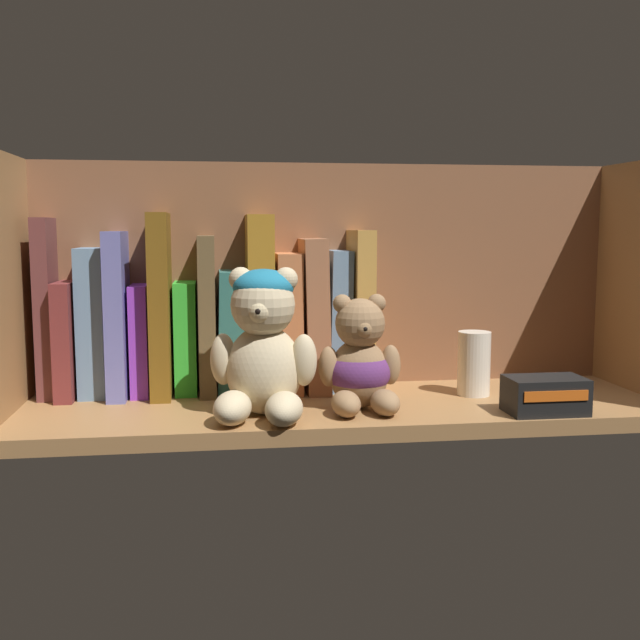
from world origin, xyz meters
TOP-DOWN VIEW (x-y plane):
  - shelf_board at (0.00, 0.00)cm, footprint 82.68×24.67cm
  - shelf_back_panel at (0.00, 12.94)cm, footprint 85.08×1.20cm
  - shelf_side_panel_left at (-42.14, 0.00)cm, footprint 1.60×27.07cm
  - book_0 at (-38.80, 10.13)cm, footprint 2.08×9.29cm
  - book_1 at (-36.20, 10.13)cm, footprint 2.35×12.98cm
  - book_2 at (-32.86, 10.13)cm, footprint 3.57×9.63cm
  - book_3 at (-29.45, 10.13)cm, footprint 2.49×14.13cm
  - book_4 at (-26.63, 10.13)cm, footprint 2.36×10.43cm
  - book_5 at (-23.74, 10.13)cm, footprint 2.65×14.91cm
  - book_6 at (-20.55, 10.13)cm, footprint 2.96×9.33cm
  - book_7 at (-17.56, 10.13)cm, footprint 2.25×12.85cm
  - book_8 at (-14.27, 10.13)cm, footprint 3.97×11.03cm
  - book_9 at (-10.32, 10.13)cm, footprint 3.58×12.23cm
  - book_10 at (-6.43, 10.13)cm, footprint 3.42×12.60cm
  - book_11 at (-2.75, 10.13)cm, footprint 3.71×13.67cm
  - book_12 at (0.64, 10.13)cm, footprint 3.23×10.84cm
  - book_13 at (3.76, 10.13)cm, footprint 2.60×13.29cm
  - teddy_bear_larger at (-10.81, -5.19)cm, footprint 13.52×14.04cm
  - teddy_bear_smaller at (1.48, -3.47)cm, footprint 10.51×10.91cm
  - pillar_candle at (18.44, 2.11)cm, footprint 4.43×4.43cm
  - small_product_box at (23.72, -8.92)cm, footprint 9.50×6.01cm

SIDE VIEW (x-z plane):
  - shelf_board at x=0.00cm, z-range 0.00..2.00cm
  - small_product_box at x=23.72cm, z-range 2.00..6.50cm
  - pillar_candle at x=18.44cm, z-range 2.00..10.75cm
  - teddy_bear_smaller at x=1.48cm, z-range 0.44..14.98cm
  - book_4 at x=-26.63cm, z-range 2.00..17.09cm
  - book_6 at x=-20.55cm, z-range 2.00..17.41cm
  - book_1 at x=-36.20cm, z-range 2.00..17.66cm
  - book_8 at x=-14.27cm, z-range 1.96..18.94cm
  - teddy_bear_larger at x=-10.81cm, z-range 1.54..19.61cm
  - book_10 at x=-6.43cm, z-range 2.00..21.31cm
  - book_12 at x=0.64cm, z-range 1.97..21.67cm
  - book_2 at x=-32.86cm, z-range 2.00..22.11cm
  - book_11 at x=-2.75cm, z-range 1.96..23.34cm
  - book_7 at x=-17.56cm, z-range 2.00..23.73cm
  - book_3 at x=-29.45cm, z-range 2.00..24.32cm
  - book_13 at x=3.76cm, z-range 2.00..24.45cm
  - book_0 at x=-38.80cm, z-range 2.00..26.11cm
  - book_9 at x=-10.32cm, z-range 2.00..26.55cm
  - book_5 at x=-23.74cm, z-range 2.00..26.76cm
  - shelf_back_panel at x=0.00cm, z-range 0.00..33.94cm
  - shelf_side_panel_left at x=-42.14cm, z-range 0.00..33.94cm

